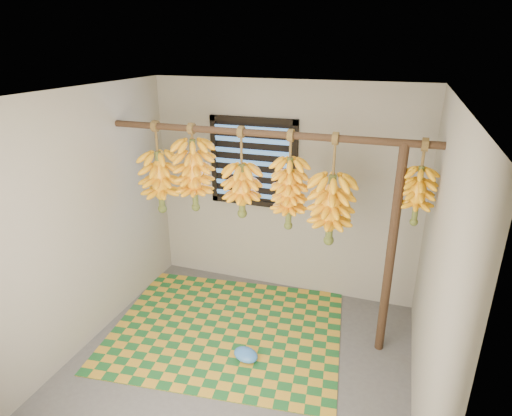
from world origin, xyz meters
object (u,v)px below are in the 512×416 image
at_px(support_post, 391,255).
at_px(banana_bunch_d, 289,194).
at_px(woven_mat, 227,329).
at_px(plastic_bag, 246,355).
at_px(banana_bunch_b, 194,175).
at_px(banana_bunch_c, 242,190).
at_px(banana_bunch_a, 160,182).
at_px(banana_bunch_f, 418,196).
at_px(banana_bunch_e, 331,209).

relative_size(support_post, banana_bunch_d, 2.18).
distance_m(support_post, woven_mat, 1.81).
bearing_deg(plastic_bag, woven_mat, 133.38).
height_order(banana_bunch_b, banana_bunch_d, same).
xyz_separation_m(banana_bunch_c, banana_bunch_d, (0.46, -0.00, 0.02)).
bearing_deg(banana_bunch_d, banana_bunch_a, 180.00).
xyz_separation_m(support_post, woven_mat, (-1.49, -0.22, -0.99)).
xyz_separation_m(banana_bunch_a, banana_bunch_f, (2.42, 0.00, 0.13)).
bearing_deg(support_post, banana_bunch_a, 180.00).
height_order(plastic_bag, banana_bunch_f, banana_bunch_f).
relative_size(plastic_bag, banana_bunch_c, 0.29).
distance_m(plastic_bag, banana_bunch_c, 1.52).
relative_size(banana_bunch_a, banana_bunch_c, 1.07).
bearing_deg(woven_mat, banana_bunch_c, 64.48).
distance_m(woven_mat, banana_bunch_c, 1.46).
height_order(banana_bunch_b, banana_bunch_e, same).
bearing_deg(banana_bunch_a, banana_bunch_c, 0.00).
bearing_deg(banana_bunch_d, support_post, 0.00).
bearing_deg(banana_bunch_e, banana_bunch_b, 180.00).
bearing_deg(banana_bunch_c, banana_bunch_f, 0.00).
xyz_separation_m(plastic_bag, banana_bunch_a, (-1.11, 0.58, 1.38)).
distance_m(plastic_bag, banana_bunch_b, 1.76).
bearing_deg(banana_bunch_a, banana_bunch_d, -0.00).
height_order(banana_bunch_c, banana_bunch_f, same).
distance_m(banana_bunch_e, banana_bunch_f, 0.73).
height_order(woven_mat, plastic_bag, plastic_bag).
height_order(banana_bunch_c, banana_bunch_e, same).
bearing_deg(banana_bunch_b, support_post, -0.00).
bearing_deg(plastic_bag, banana_bunch_e, 43.70).
distance_m(banana_bunch_d, banana_bunch_e, 0.40).
distance_m(banana_bunch_d, banana_bunch_f, 1.09).
bearing_deg(plastic_bag, banana_bunch_c, 112.34).
bearing_deg(banana_bunch_b, banana_bunch_f, -0.00).
height_order(banana_bunch_a, banana_bunch_e, same).
height_order(support_post, banana_bunch_e, banana_bunch_e).
xyz_separation_m(banana_bunch_c, banana_bunch_f, (1.54, 0.00, 0.12)).
relative_size(plastic_bag, banana_bunch_d, 0.27).
bearing_deg(banana_bunch_b, banana_bunch_c, -0.00).
relative_size(woven_mat, banana_bunch_c, 2.66).
height_order(plastic_bag, banana_bunch_d, banana_bunch_d).
bearing_deg(banana_bunch_d, banana_bunch_c, 180.00).
bearing_deg(banana_bunch_c, plastic_bag, -67.66).
distance_m(banana_bunch_a, banana_bunch_e, 1.72).
bearing_deg(plastic_bag, banana_bunch_a, 152.58).
bearing_deg(banana_bunch_a, banana_bunch_e, 0.00).
xyz_separation_m(support_post, banana_bunch_b, (-1.88, 0.00, 0.55)).
xyz_separation_m(banana_bunch_a, banana_bunch_e, (1.72, 0.00, -0.08)).
height_order(woven_mat, banana_bunch_d, banana_bunch_d).
bearing_deg(banana_bunch_a, woven_mat, -15.69).
xyz_separation_m(banana_bunch_b, banana_bunch_d, (0.95, -0.00, -0.08)).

